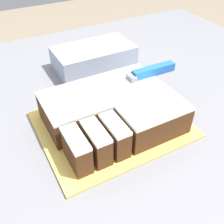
{
  "coord_description": "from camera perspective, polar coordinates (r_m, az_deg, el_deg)",
  "views": [
    {
      "loc": [
        -0.27,
        -0.5,
        1.34
      ],
      "look_at": [
        -0.04,
        -0.07,
        0.95
      ],
      "focal_mm": 42.0,
      "sensor_mm": 36.0,
      "label": 1
    }
  ],
  "objects": [
    {
      "name": "cake",
      "position": [
        0.62,
        0.23,
        0.34
      ],
      "size": [
        0.29,
        0.23,
        0.07
      ],
      "color": "#472814",
      "rests_on": "cake_board"
    },
    {
      "name": "countertop",
      "position": [
        1.05,
        -0.19,
        -18.63
      ],
      "size": [
        1.4,
        1.1,
        0.91
      ],
      "color": "slate",
      "rests_on": "ground_plane"
    },
    {
      "name": "storage_box",
      "position": [
        0.87,
        -3.97,
        11.79
      ],
      "size": [
        0.25,
        0.14,
        0.07
      ],
      "color": "#8C99B2",
      "rests_on": "countertop"
    },
    {
      "name": "knife",
      "position": [
        0.67,
        6.12,
        8.01
      ],
      "size": [
        0.33,
        0.04,
        0.02
      ],
      "rotation": [
        0.0,
        0.0,
        3.12
      ],
      "color": "silver",
      "rests_on": "cake"
    },
    {
      "name": "cake_board",
      "position": [
        0.64,
        0.0,
        -2.69
      ],
      "size": [
        0.35,
        0.28,
        0.01
      ],
      "color": "gold",
      "rests_on": "countertop"
    }
  ]
}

